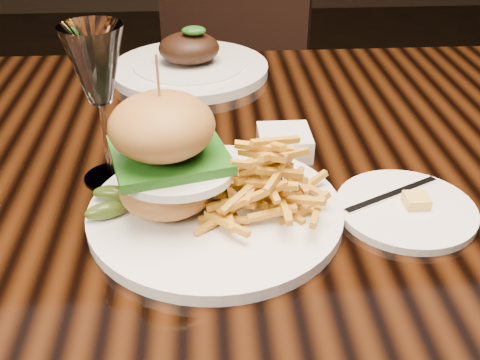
{
  "coord_description": "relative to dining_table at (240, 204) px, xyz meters",
  "views": [
    {
      "loc": [
        -0.05,
        -0.68,
        1.15
      ],
      "look_at": [
        -0.01,
        -0.15,
        0.81
      ],
      "focal_mm": 42.0,
      "sensor_mm": 36.0,
      "label": 1
    }
  ],
  "objects": [
    {
      "name": "chair_far",
      "position": [
        0.01,
        0.89,
        -0.13
      ],
      "size": [
        0.59,
        0.59,
        0.95
      ],
      "rotation": [
        0.0,
        0.0,
        -0.34
      ],
      "color": "black",
      "rests_on": "ground"
    },
    {
      "name": "wine_glass",
      "position": [
        -0.17,
        -0.04,
        0.23
      ],
      "size": [
        0.08,
        0.08,
        0.21
      ],
      "color": "white",
      "rests_on": "dining_table"
    },
    {
      "name": "ramekin",
      "position": [
        0.06,
        0.01,
        0.09
      ],
      "size": [
        0.09,
        0.09,
        0.03
      ],
      "primitive_type": "cube",
      "rotation": [
        0.0,
        0.0,
        -0.21
      ],
      "color": "white",
      "rests_on": "dining_table"
    },
    {
      "name": "burger_plate",
      "position": [
        -0.04,
        -0.13,
        0.13
      ],
      "size": [
        0.3,
        0.3,
        0.2
      ],
      "rotation": [
        0.0,
        0.0,
        0.04
      ],
      "color": "white",
      "rests_on": "dining_table"
    },
    {
      "name": "dining_table",
      "position": [
        0.0,
        0.0,
        0.0
      ],
      "size": [
        1.6,
        0.9,
        0.75
      ],
      "color": "black",
      "rests_on": "ground"
    },
    {
      "name": "side_saucer",
      "position": [
        0.19,
        -0.14,
        0.08
      ],
      "size": [
        0.17,
        0.17,
        0.02
      ],
      "rotation": [
        0.0,
        0.0,
        -0.06
      ],
      "color": "white",
      "rests_on": "dining_table"
    },
    {
      "name": "far_dish",
      "position": [
        -0.07,
        0.33,
        0.09
      ],
      "size": [
        0.29,
        0.29,
        0.09
      ],
      "rotation": [
        0.0,
        0.0,
        -0.43
      ],
      "color": "white",
      "rests_on": "dining_table"
    }
  ]
}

